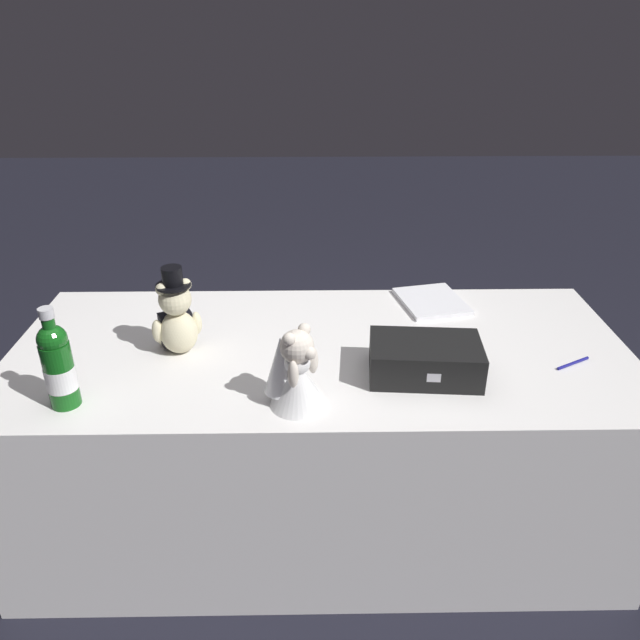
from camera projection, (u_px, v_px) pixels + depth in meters
The scene contains 8 objects.
ground_plane at pixel (320, 510), 2.30m from camera, with size 12.00×12.00×0.00m, color black.
reception_table at pixel (320, 435), 2.14m from camera, with size 2.00×0.88×0.71m, color white.
teddy_bear_groom at pixel (177, 318), 1.91m from camera, with size 0.15×0.15×0.29m.
teddy_bear_bride at pixel (293, 371), 1.66m from camera, with size 0.21×0.20×0.24m.
champagne_bottle at pixel (58, 365), 1.64m from camera, with size 0.08×0.08×0.30m.
signing_pen at pixel (574, 363), 1.88m from camera, with size 0.13×0.07×0.01m.
gift_case_black at pixel (425, 359), 1.81m from camera, with size 0.34×0.23×0.11m.
guestbook at pixel (432, 301), 2.26m from camera, with size 0.22×0.26×0.02m, color white.
Camera 1 is at (-0.03, -1.71, 1.70)m, focal length 34.25 mm.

